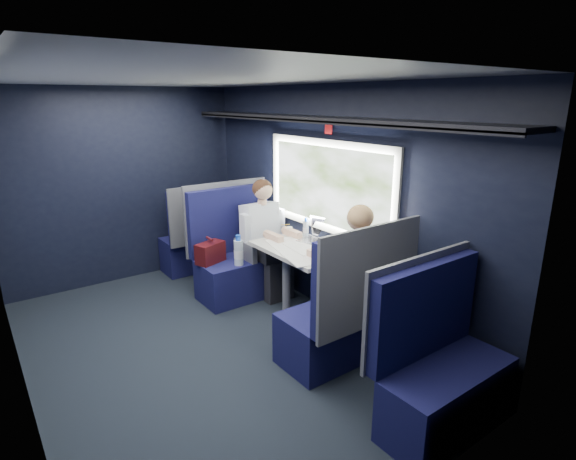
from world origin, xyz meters
TOP-DOWN VIEW (x-y plane):
  - ground at (0.00, 0.00)m, footprint 2.80×4.20m
  - room_shell at (0.02, 0.00)m, footprint 3.00×4.40m
  - table at (1.03, 0.00)m, footprint 0.62×1.00m
  - seat_bay_near at (0.84, 0.87)m, footprint 1.05×0.62m
  - seat_bay_far at (0.85, -0.87)m, footprint 1.04×0.62m
  - seat_row_front at (0.85, 1.80)m, footprint 1.04×0.51m
  - seat_row_back at (0.85, -1.80)m, footprint 1.04×0.51m
  - man at (1.10, 0.70)m, footprint 0.53×0.56m
  - woman at (1.10, -0.71)m, footprint 0.53×0.56m
  - papers at (1.08, -0.08)m, footprint 0.78×0.97m
  - laptop at (1.35, 0.06)m, footprint 0.34×0.39m
  - bottle_small at (1.33, 0.27)m, footprint 0.06×0.06m
  - cup at (1.24, 0.44)m, footprint 0.06×0.06m

SIDE VIEW (x-z plane):
  - ground at x=0.00m, z-range -0.01..0.00m
  - seat_row_front at x=0.85m, z-range -0.17..0.99m
  - seat_row_back at x=0.85m, z-range -0.17..0.99m
  - seat_bay_far at x=0.85m, z-range -0.22..1.04m
  - seat_bay_near at x=0.84m, z-range -0.21..1.05m
  - table at x=1.03m, z-range 0.29..1.03m
  - man at x=1.10m, z-range 0.06..1.38m
  - woman at x=1.10m, z-range 0.07..1.39m
  - papers at x=1.08m, z-range 0.74..0.75m
  - cup at x=1.24m, z-range 0.74..0.82m
  - laptop at x=1.35m, z-range 0.68..0.93m
  - bottle_small at x=1.33m, z-range 0.73..0.93m
  - room_shell at x=0.02m, z-range 0.28..2.68m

